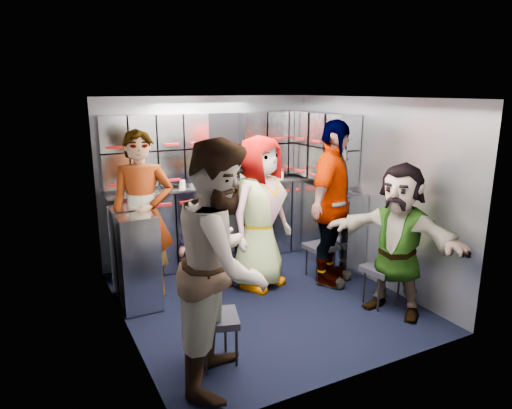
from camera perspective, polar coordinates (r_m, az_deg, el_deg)
name	(u,v)px	position (r m, az deg, el deg)	size (l,w,h in m)	color
floor	(262,300)	(4.97, 0.80, -11.83)	(3.00, 3.00, 0.00)	black
wall_back	(208,179)	(5.94, -5.97, 3.17)	(2.80, 0.04, 2.10)	gray
wall_left	(121,222)	(4.16, -16.48, -2.17)	(0.04, 3.00, 2.10)	gray
wall_right	(370,191)	(5.39, 14.12, 1.67)	(0.04, 3.00, 2.10)	gray
ceiling	(263,98)	(4.46, 0.89, 13.19)	(2.80, 3.00, 0.02)	silver
cart_bank_back	(215,224)	(5.88, -5.09, -2.49)	(2.68, 0.38, 0.99)	gray
cart_bank_left	(135,258)	(4.89, -14.87, -6.45)	(0.38, 0.76, 0.99)	gray
counter	(215,185)	(5.75, -5.20, 2.47)	(2.68, 0.42, 0.03)	silver
locker_bank_back	(212,146)	(5.73, -5.54, 7.24)	(2.68, 0.28, 0.82)	gray
locker_bank_right	(325,147)	(5.76, 8.66, 7.18)	(0.28, 1.00, 0.82)	gray
right_cabinet	(327,225)	(5.88, 8.87, -2.55)	(0.28, 1.20, 1.00)	gray
coffee_niche	(223,147)	(5.86, -4.10, 7.22)	(0.46, 0.16, 0.84)	black
red_latch_strip	(221,198)	(5.60, -4.40, 0.75)	(2.60, 0.02, 0.03)	maroon
jump_seat_near_left	(215,321)	(3.78, -5.09, -14.33)	(0.44, 0.43, 0.43)	black
jump_seat_mid_left	(213,252)	(5.30, -5.40, -5.92)	(0.40, 0.38, 0.41)	black
jump_seat_center	(253,244)	(5.31, -0.43, -4.92)	(0.44, 0.42, 0.50)	black
jump_seat_mid_right	(321,248)	(5.46, 8.10, -5.44)	(0.36, 0.34, 0.40)	black
jump_seat_near_right	(382,271)	(4.90, 15.50, -8.00)	(0.40, 0.39, 0.42)	black
attendant_standing	(143,215)	(4.93, -13.96, -1.31)	(0.65, 0.43, 1.79)	black
attendant_arc_a	(223,264)	(3.40, -4.14, -7.43)	(0.90, 0.70, 1.86)	black
attendant_arc_b	(218,222)	(5.01, -4.74, -2.16)	(1.00, 0.57, 1.54)	black
attendant_arc_c	(260,213)	(5.03, 0.48, -1.06)	(0.83, 0.54, 1.71)	black
attendant_arc_d	(332,204)	(5.16, 9.47, 0.06)	(1.10, 0.46, 1.87)	black
attendant_arc_e	(398,240)	(4.65, 17.31, -4.27)	(1.41, 0.45, 1.52)	black
bottle_left	(192,177)	(5.57, -8.05, 3.39)	(0.06, 0.06, 0.23)	white
bottle_mid	(220,174)	(5.70, -4.51, 3.76)	(0.07, 0.07, 0.24)	white
bottle_right	(243,173)	(5.83, -1.69, 3.94)	(0.06, 0.06, 0.22)	white
cup_left	(182,184)	(5.54, -9.25, 2.57)	(0.08, 0.08, 0.10)	#CDB290
cup_right	(280,175)	(6.09, 3.07, 3.74)	(0.08, 0.08, 0.09)	#CDB290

